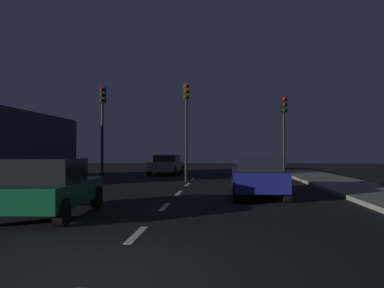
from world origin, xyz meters
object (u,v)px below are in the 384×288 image
traffic_signal_left (102,116)px  car_stopped_ahead (257,176)px  car_adjacent_lane (49,187)px  car_oncoming_far (167,164)px  traffic_signal_center (186,113)px  traffic_signal_right (284,122)px

traffic_signal_left → car_stopped_ahead: 10.41m
car_adjacent_lane → car_oncoming_far: 17.31m
traffic_signal_center → car_oncoming_far: traffic_signal_center is taller
traffic_signal_center → car_stopped_ahead: bearing=-62.8°
car_stopped_ahead → car_oncoming_far: (-5.19, 12.61, -0.03)m
traffic_signal_left → car_stopped_ahead: bearing=-38.6°
car_oncoming_far → traffic_signal_center: bearing=-72.7°
traffic_signal_left → traffic_signal_center: traffic_signal_center is taller
car_oncoming_far → car_adjacent_lane: bearing=-91.8°
traffic_signal_center → car_stopped_ahead: traffic_signal_center is taller
car_adjacent_lane → traffic_signal_right: bearing=54.8°
traffic_signal_right → car_stopped_ahead: size_ratio=1.01×
car_stopped_ahead → traffic_signal_center: bearing=117.2°
car_adjacent_lane → car_oncoming_far: bearing=88.2°
traffic_signal_left → car_adjacent_lane: bearing=-79.2°
car_stopped_ahead → car_adjacent_lane: 7.41m
traffic_signal_left → car_adjacent_lane: size_ratio=1.29×
traffic_signal_right → car_adjacent_lane: size_ratio=1.14×
traffic_signal_right → car_oncoming_far: size_ratio=1.01×
traffic_signal_right → car_adjacent_lane: traffic_signal_right is taller
car_adjacent_lane → car_oncoming_far: car_adjacent_lane is taller
traffic_signal_center → traffic_signal_right: bearing=-0.0°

